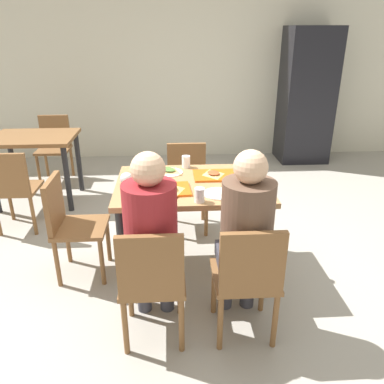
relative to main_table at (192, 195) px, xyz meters
The scene contains 25 objects.
ground_plane 0.68m from the main_table, ahead, with size 10.00×10.00×0.02m, color #9E998E.
back_wall 3.28m from the main_table, 90.00° to the left, with size 10.00×0.10×2.80m, color beige.
main_table is the anchor object (origin of this frame).
chair_near_left 0.87m from the main_table, 109.80° to the right, with size 0.40×0.40×0.83m.
chair_near_right 0.87m from the main_table, 70.20° to the right, with size 0.40×0.40×0.83m.
chair_far_side 0.82m from the main_table, 90.00° to the left, with size 0.40×0.40×0.83m.
chair_left_end 0.98m from the main_table, behind, with size 0.40×0.40×0.83m.
person_in_red 0.72m from the main_table, 113.57° to the right, with size 0.32×0.42×1.24m.
person_in_brown_jacket 0.72m from the main_table, 66.43° to the right, with size 0.32×0.42×1.24m.
tray_red_near 0.27m from the main_table, 144.14° to the right, with size 0.36×0.26×0.02m, color #D85914.
tray_red_far 0.26m from the main_table, 31.78° to the left, with size 0.36×0.26×0.02m, color #D85914.
paper_plate_center 0.31m from the main_table, 127.03° to the left, with size 0.22×0.22×0.01m, color white.
paper_plate_near_edge 0.31m from the main_table, 52.97° to the right, with size 0.22×0.22×0.01m, color white.
pizza_slice_a 0.28m from the main_table, 135.54° to the right, with size 0.22×0.25×0.02m.
pizza_slice_b 0.25m from the main_table, 35.48° to the left, with size 0.16×0.19×0.02m.
pizza_slice_c 0.33m from the main_table, 126.68° to the left, with size 0.25×0.24×0.02m.
plastic_cup_a 0.39m from the main_table, 94.65° to the left, with size 0.07×0.07×0.10m, color white.
plastic_cup_b 0.39m from the main_table, 85.35° to the right, with size 0.07×0.07×0.10m, color white.
soda_can 0.52m from the main_table, ahead, with size 0.07×0.07×0.12m, color #B7BCC6.
condiment_bottle 0.48m from the main_table, 148.55° to the left, with size 0.06×0.06×0.16m, color orange.
foil_bundle 0.51m from the main_table, behind, with size 0.10×0.10×0.10m, color silver.
drink_fridge 3.41m from the main_table, 57.09° to the left, with size 0.70×0.60×1.90m, color black.
background_table 2.23m from the main_table, 138.02° to the left, with size 0.90×0.70×0.78m.
background_chair_near 1.84m from the main_table, 155.43° to the left, with size 0.40×0.40×0.83m.
background_chair_far 2.78m from the main_table, 126.69° to the left, with size 0.40×0.40×0.83m.
Camera 1 is at (-0.17, -2.71, 1.86)m, focal length 35.88 mm.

